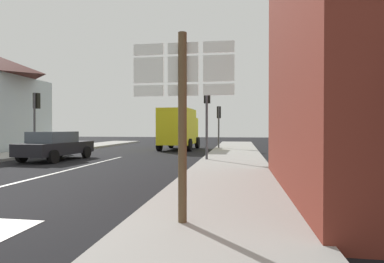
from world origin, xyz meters
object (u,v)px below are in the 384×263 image
sedan_far (55,145)px  traffic_light_near_left (36,109)px  traffic_light_far_right (219,118)px  delivery_truck (179,128)px  traffic_light_near_right (207,105)px  route_sign_post (183,107)px

sedan_far → traffic_light_near_left: bearing=141.4°
traffic_light_far_right → sedan_far: bearing=-129.7°
delivery_truck → traffic_light_far_right: 3.16m
traffic_light_far_right → traffic_light_near_right: (0.00, -8.82, 0.34)m
traffic_light_near_left → traffic_light_far_right: traffic_light_near_left is taller
delivery_truck → route_sign_post: (3.65, -18.43, 0.35)m
sedan_far → delivery_truck: delivery_truck is taller
traffic_light_near_left → delivery_truck: bearing=42.9°
delivery_truck → traffic_light_near_right: bearing=-69.9°
route_sign_post → traffic_light_near_left: bearing=132.6°
route_sign_post → traffic_light_near_left: 16.00m
sedan_far → traffic_light_far_right: (7.73, 9.31, 1.68)m
traffic_light_far_right → traffic_light_near_right: 8.83m
traffic_light_near_right → traffic_light_far_right: bearing=90.0°
route_sign_post → traffic_light_near_left: (-10.82, 11.77, 0.73)m
delivery_truck → traffic_light_near_right: size_ratio=1.35×
route_sign_post → traffic_light_far_right: 19.16m
traffic_light_near_left → traffic_light_near_right: traffic_light_near_right is taller
sedan_far → delivery_truck: size_ratio=0.86×
traffic_light_far_right → traffic_light_near_left: bearing=-144.0°
route_sign_post → traffic_light_near_right: traffic_light_near_right is taller
delivery_truck → traffic_light_near_left: traffic_light_near_left is taller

